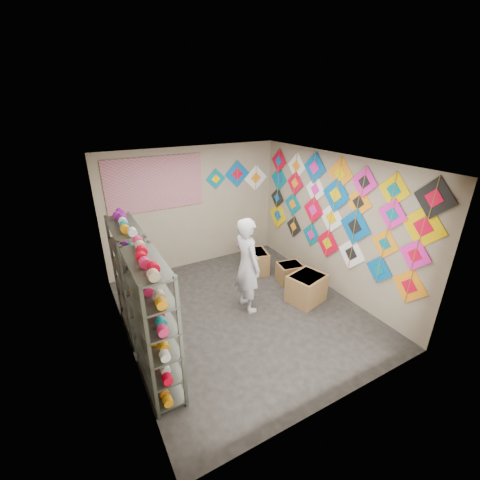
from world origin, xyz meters
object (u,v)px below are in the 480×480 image
shelf_rack_front (154,326)px  carton_b (290,273)px  shopkeeper (247,265)px  carton_c (255,262)px  shelf_rack_back (132,280)px  carton_a (306,288)px

shelf_rack_front → carton_b: shelf_rack_front is taller
shopkeeper → carton_c: shopkeeper is taller
shelf_rack_back → carton_b: bearing=0.1°
carton_a → carton_b: (0.16, 0.72, -0.07)m
shelf_rack_front → carton_c: 3.49m
shelf_rack_back → carton_a: (3.02, -0.72, -0.68)m
shelf_rack_front → carton_b: size_ratio=3.80×
shelf_rack_back → carton_a: size_ratio=2.91×
shelf_rack_front → carton_a: 3.15m
shelf_rack_front → carton_b: (3.18, 1.31, -0.75)m
carton_a → shopkeeper: bearing=147.5°
shopkeeper → carton_b: size_ratio=3.55×
shelf_rack_front → shelf_rack_back: size_ratio=1.00×
shelf_rack_back → shelf_rack_front: bearing=-90.0°
carton_b → carton_c: bearing=131.0°
shelf_rack_back → shopkeeper: shelf_rack_back is taller
carton_b → carton_c: 0.84m
shelf_rack_back → carton_c: 2.93m
shelf_rack_back → carton_c: size_ratio=3.35×
shopkeeper → carton_a: (1.11, -0.36, -0.62)m
shopkeeper → shelf_rack_back: bearing=77.5°
shopkeeper → carton_b: bearing=-75.8°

